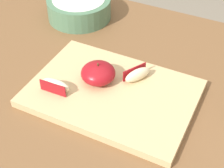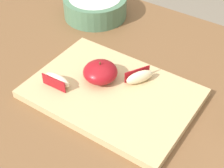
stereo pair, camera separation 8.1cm
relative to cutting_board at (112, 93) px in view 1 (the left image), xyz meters
The scene contains 6 objects.
dining_table 0.12m from the cutting_board, 142.58° to the left, with size 1.43×0.86×0.77m.
cutting_board is the anchor object (origin of this frame).
apple_half_skin_up 0.06m from the cutting_board, 159.34° to the left, with size 0.08×0.08×0.05m.
apple_wedge_right 0.14m from the cutting_board, 153.82° to the right, with size 0.07×0.03×0.03m.
apple_wedge_back 0.08m from the cutting_board, 58.90° to the left, with size 0.06×0.07×0.03m.
ceramic_fruit_bowl 0.38m from the cutting_board, 132.09° to the left, with size 0.20×0.20×0.07m.
Camera 1 is at (0.31, -0.57, 1.36)m, focal length 55.40 mm.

